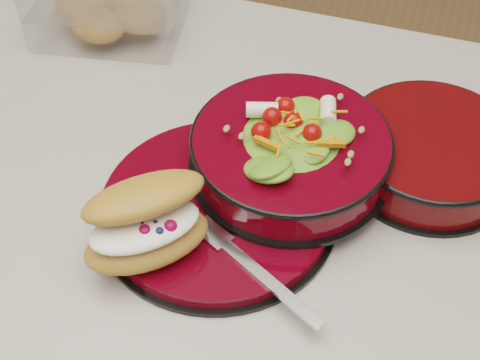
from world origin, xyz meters
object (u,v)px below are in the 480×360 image
(salad_bowl, at_px, (291,146))
(extra_bowl, at_px, (431,151))
(croissant, at_px, (148,223))
(fork, at_px, (252,267))
(dinner_plate, at_px, (218,207))
(pastry_box, at_px, (109,3))

(salad_bowl, xyz_separation_m, extra_bowl, (0.15, 0.07, -0.03))
(croissant, distance_m, fork, 0.11)
(dinner_plate, bearing_deg, croissant, -120.23)
(extra_bowl, bearing_deg, croissant, -139.76)
(dinner_plate, height_order, fork, fork)
(dinner_plate, bearing_deg, pastry_box, 132.87)
(croissant, bearing_deg, fork, -38.74)
(croissant, bearing_deg, pastry_box, 79.27)
(croissant, xyz_separation_m, fork, (0.11, 0.01, -0.04))
(dinner_plate, bearing_deg, extra_bowl, 33.43)
(salad_bowl, distance_m, fork, 0.15)
(dinner_plate, xyz_separation_m, salad_bowl, (0.06, 0.07, 0.05))
(croissant, xyz_separation_m, pastry_box, (-0.22, 0.36, -0.01))
(dinner_plate, xyz_separation_m, pastry_box, (-0.26, 0.28, 0.03))
(dinner_plate, height_order, extra_bowl, extra_bowl)
(dinner_plate, xyz_separation_m, fork, (0.06, -0.07, 0.01))
(salad_bowl, height_order, pastry_box, salad_bowl)
(fork, bearing_deg, croissant, 121.17)
(salad_bowl, distance_m, croissant, 0.19)
(dinner_plate, xyz_separation_m, croissant, (-0.05, -0.08, 0.05))
(dinner_plate, height_order, salad_bowl, salad_bowl)
(salad_bowl, relative_size, pastry_box, 1.03)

